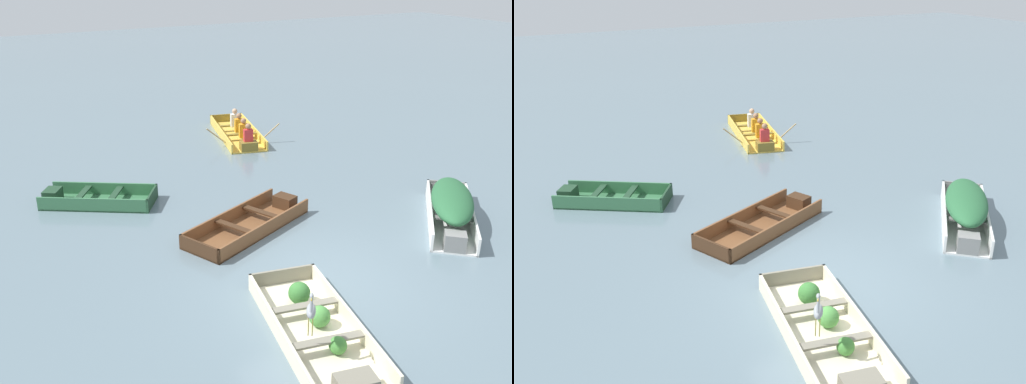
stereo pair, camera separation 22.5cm
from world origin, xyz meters
The scene contains 7 objects.
ground_plane centered at (0.00, 0.00, 0.00)m, with size 80.00×80.00×0.00m, color slate.
dinghy_cream_foreground centered at (-0.96, -1.32, 0.13)m, with size 1.88×3.44×0.43m.
skiff_wooden_brown_near_moored centered at (-0.04, 2.68, 0.11)m, with size 3.39×2.31×0.34m.
skiff_green_mid_moored centered at (-2.86, 5.70, 0.12)m, with size 2.85×2.31×0.35m.
skiff_white_far_moored centered at (4.06, 0.73, 0.47)m, with size 2.84×3.02×0.81m.
rowboat_yellow_with_crew centered at (2.70, 8.80, 0.20)m, with size 2.40×3.79×0.89m.
heron_on_dinghy centered at (-1.41, -1.77, 0.90)m, with size 0.33×0.41×0.84m.
Camera 2 is at (-5.24, -7.68, 5.71)m, focal length 40.00 mm.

